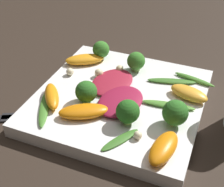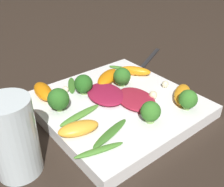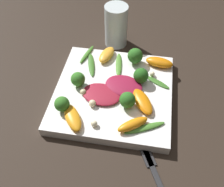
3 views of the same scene
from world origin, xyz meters
name	(u,v)px [view 2 (image 2 of 3)]	position (x,y,z in m)	size (l,w,h in m)	color
ground_plane	(117,110)	(0.00, 0.00, 0.00)	(2.40, 2.40, 0.00)	#2D231C
plate	(117,105)	(0.00, 0.00, 0.01)	(0.28, 0.28, 0.02)	white
drinking_glass	(13,138)	(0.03, -0.21, 0.06)	(0.06, 0.06, 0.12)	silver
fork	(146,63)	(-0.12, 0.20, 0.00)	(0.09, 0.17, 0.01)	#262628
radicchio_leaf_0	(106,94)	(-0.02, -0.01, 0.03)	(0.10, 0.08, 0.01)	maroon
radicchio_leaf_1	(136,99)	(0.02, 0.02, 0.03)	(0.10, 0.08, 0.01)	maroon
orange_segment_0	(79,128)	(0.04, -0.11, 0.03)	(0.05, 0.07, 0.02)	#FCAD33
orange_segment_1	(108,77)	(-0.07, 0.03, 0.03)	(0.07, 0.08, 0.02)	orange
orange_segment_2	(182,94)	(0.07, 0.10, 0.03)	(0.07, 0.08, 0.02)	orange
orange_segment_3	(43,91)	(-0.10, -0.10, 0.03)	(0.07, 0.04, 0.02)	orange
orange_segment_4	(135,71)	(-0.06, 0.10, 0.03)	(0.07, 0.06, 0.02)	orange
broccoli_floret_0	(150,112)	(0.09, 0.00, 0.04)	(0.03, 0.03, 0.04)	#84AD5B
broccoli_floret_1	(58,99)	(-0.04, -0.10, 0.05)	(0.04, 0.04, 0.04)	#84AD5B
broccoli_floret_2	(122,77)	(-0.04, 0.04, 0.04)	(0.04, 0.04, 0.04)	#7A9E51
broccoli_floret_3	(188,99)	(0.10, 0.08, 0.04)	(0.03, 0.03, 0.04)	#84AD5B
broccoli_floret_4	(83,84)	(-0.06, -0.04, 0.05)	(0.04, 0.04, 0.04)	#84AD5B
arugula_sprig_0	(81,116)	(0.00, -0.08, 0.03)	(0.03, 0.09, 0.01)	#518E33
arugula_sprig_1	(110,133)	(0.07, -0.07, 0.03)	(0.04, 0.09, 0.01)	#3D7528
arugula_sprig_2	(127,69)	(-0.08, 0.10, 0.03)	(0.09, 0.05, 0.01)	#47842D
arugula_sprig_3	(72,85)	(-0.10, -0.04, 0.03)	(0.07, 0.05, 0.00)	#3D7528
arugula_sprig_4	(99,150)	(0.09, -0.11, 0.03)	(0.03, 0.08, 0.01)	#47842D
macadamia_nut_0	(66,89)	(-0.09, -0.06, 0.03)	(0.01, 0.01, 0.01)	beige
macadamia_nut_1	(153,108)	(0.07, 0.03, 0.03)	(0.01, 0.01, 0.01)	beige
macadamia_nut_2	(153,95)	(0.04, 0.06, 0.03)	(0.02, 0.02, 0.02)	beige
macadamia_nut_3	(165,84)	(0.02, 0.11, 0.03)	(0.01, 0.01, 0.01)	beige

